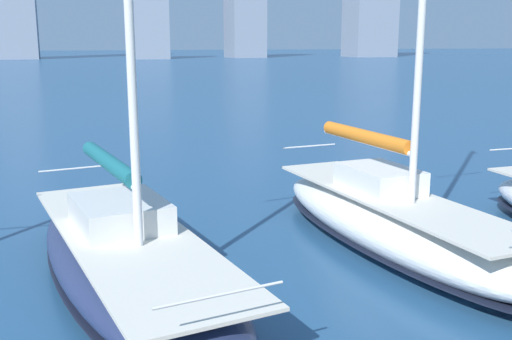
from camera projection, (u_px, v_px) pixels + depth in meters
The scene contains 2 objects.
sailboat_orange at pixel (390, 219), 13.59m from camera, with size 3.08×9.04×11.49m.
sailboat_teal at pixel (129, 256), 11.55m from camera, with size 4.30×9.85×10.38m.
Camera 1 is at (3.51, 3.86, 4.71)m, focal length 42.00 mm.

